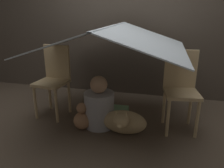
{
  "coord_description": "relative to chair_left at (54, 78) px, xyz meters",
  "views": [
    {
      "loc": [
        0.57,
        -2.29,
        1.32
      ],
      "look_at": [
        0.0,
        0.07,
        0.5
      ],
      "focal_mm": 35.0,
      "sensor_mm": 36.0,
      "label": 1
    }
  ],
  "objects": [
    {
      "name": "person_front",
      "position": [
        0.66,
        -0.19,
        -0.25
      ],
      "size": [
        0.35,
        0.35,
        0.62
      ],
      "color": "#B2B2B7",
      "rests_on": "ground_plane"
    },
    {
      "name": "floor_cushion",
      "position": [
        0.76,
        0.1,
        -0.45
      ],
      "size": [
        0.37,
        0.29,
        0.1
      ],
      "color": "#7FB27F",
      "rests_on": "ground_plane"
    },
    {
      "name": "plush_toy",
      "position": [
        0.48,
        -0.3,
        -0.37
      ],
      "size": [
        0.21,
        0.21,
        0.32
      ],
      "color": "tan",
      "rests_on": "ground_plane"
    },
    {
      "name": "dog",
      "position": [
        0.98,
        -0.32,
        -0.35
      ],
      "size": [
        0.5,
        0.41,
        0.36
      ],
      "color": "tan",
      "rests_on": "ground_plane"
    },
    {
      "name": "sheet_canopy",
      "position": [
        0.78,
        -0.07,
        0.53
      ],
      "size": [
        1.59,
        1.52,
        0.27
      ],
      "color": "silver"
    },
    {
      "name": "ground_plane",
      "position": [
        0.78,
        -0.14,
        -0.5
      ],
      "size": [
        8.8,
        8.8,
        0.0
      ],
      "primitive_type": "plane",
      "color": "brown"
    },
    {
      "name": "chair_left",
      "position": [
        0.0,
        0.0,
        0.0
      ],
      "size": [
        0.4,
        0.4,
        0.91
      ],
      "rotation": [
        0.0,
        0.0,
        -0.1
      ],
      "color": "#D1B27F",
      "rests_on": "ground_plane"
    },
    {
      "name": "chair_right",
      "position": [
        1.56,
        -0.0,
        0.0
      ],
      "size": [
        0.41,
        0.41,
        0.91
      ],
      "rotation": [
        0.0,
        0.0,
        0.15
      ],
      "color": "#D1B27F",
      "rests_on": "ground_plane"
    },
    {
      "name": "wall_back",
      "position": [
        0.78,
        0.99,
        0.75
      ],
      "size": [
        7.0,
        0.05,
        2.5
      ],
      "color": "#4C4238",
      "rests_on": "ground_plane"
    }
  ]
}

